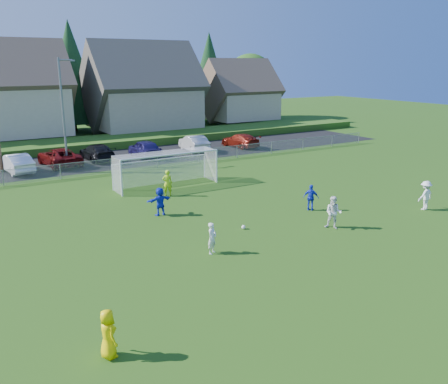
{
  "coord_description": "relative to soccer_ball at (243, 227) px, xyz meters",
  "views": [
    {
      "loc": [
        -13.73,
        -14.38,
        8.58
      ],
      "look_at": [
        0.0,
        8.0,
        1.4
      ],
      "focal_mm": 38.0,
      "sensor_mm": 36.0,
      "label": 1
    }
  ],
  "objects": [
    {
      "name": "car_f",
      "position": [
        8.62,
        21.79,
        0.69
      ],
      "size": [
        2.3,
        5.03,
        1.6
      ],
      "primitive_type": "imported",
      "rotation": [
        0.0,
        0.0,
        3.01
      ],
      "color": "#B7B7B7",
      "rests_on": "ground"
    },
    {
      "name": "car_d",
      "position": [
        -1.03,
        22.34,
        0.63
      ],
      "size": [
        2.22,
        5.17,
        1.48
      ],
      "primitive_type": "imported",
      "rotation": [
        0.0,
        0.0,
        3.17
      ],
      "color": "black",
      "rests_on": "ground"
    },
    {
      "name": "ground",
      "position": [
        0.36,
        -5.42,
        -0.11
      ],
      "size": [
        160.0,
        160.0,
        0.0
      ],
      "primitive_type": "plane",
      "color": "#193D0C",
      "rests_on": "ground"
    },
    {
      "name": "car_g",
      "position": [
        13.88,
        21.37,
        0.6
      ],
      "size": [
        2.39,
        5.02,
        1.41
      ],
      "primitive_type": "imported",
      "rotation": [
        0.0,
        0.0,
        3.23
      ],
      "color": "maroon",
      "rests_on": "ground"
    },
    {
      "name": "houses_row",
      "position": [
        2.34,
        37.04,
        7.22
      ],
      "size": [
        53.9,
        11.45,
        13.27
      ],
      "color": "tan",
      "rests_on": "ground"
    },
    {
      "name": "grass_embankment",
      "position": [
        0.36,
        29.58,
        0.29
      ],
      "size": [
        70.0,
        6.0,
        0.8
      ],
      "primitive_type": "cube",
      "color": "#1E420F",
      "rests_on": "ground"
    },
    {
      "name": "player_blue_a",
      "position": [
        5.31,
        0.68,
        0.68
      ],
      "size": [
        0.88,
        0.96,
        1.57
      ],
      "primitive_type": "imported",
      "rotation": [
        0.0,
        0.0,
        2.25
      ],
      "color": "#142BC4",
      "rests_on": "ground"
    },
    {
      "name": "car_c",
      "position": [
        -4.51,
        21.77,
        0.65
      ],
      "size": [
        3.09,
        5.68,
        1.51
      ],
      "primitive_type": "imported",
      "rotation": [
        0.0,
        0.0,
        3.25
      ],
      "color": "#5A0A0A",
      "rests_on": "ground"
    },
    {
      "name": "soccer_ball",
      "position": [
        0.0,
        0.0,
        0.0
      ],
      "size": [
        0.22,
        0.22,
        0.22
      ],
      "primitive_type": "sphere",
      "color": "white",
      "rests_on": "ground"
    },
    {
      "name": "streetlight",
      "position": [
        -4.08,
        20.58,
        4.73
      ],
      "size": [
        1.38,
        0.18,
        9.0
      ],
      "color": "slate",
      "rests_on": "ground"
    },
    {
      "name": "player_white_a",
      "position": [
        -3.09,
        -1.99,
        0.63
      ],
      "size": [
        0.65,
        0.58,
        1.49
      ],
      "primitive_type": "imported",
      "rotation": [
        0.0,
        0.0,
        0.53
      ],
      "color": "white",
      "rests_on": "ground"
    },
    {
      "name": "car_b",
      "position": [
        -8.1,
        20.83,
        0.66
      ],
      "size": [
        2.27,
        4.87,
        1.54
      ],
      "primitive_type": "imported",
      "rotation": [
        0.0,
        0.0,
        3.28
      ],
      "color": "white",
      "rests_on": "ground"
    },
    {
      "name": "soccer_goal",
      "position": [
        0.36,
        10.63,
        1.52
      ],
      "size": [
        7.42,
        1.9,
        2.5
      ],
      "color": "white",
      "rests_on": "ground"
    },
    {
      "name": "asphalt_lot",
      "position": [
        0.36,
        22.08,
        -0.1
      ],
      "size": [
        60.0,
        60.0,
        0.0
      ],
      "primitive_type": "plane",
      "color": "black",
      "rests_on": "ground"
    },
    {
      "name": "player_blue_b",
      "position": [
        -2.78,
        4.55,
        0.71
      ],
      "size": [
        1.56,
        0.61,
        1.65
      ],
      "primitive_type": "imported",
      "rotation": [
        0.0,
        0.0,
        3.22
      ],
      "color": "#142BC4",
      "rests_on": "ground"
    },
    {
      "name": "referee",
      "position": [
        -9.79,
        -7.35,
        0.67
      ],
      "size": [
        0.58,
        0.81,
        1.56
      ],
      "primitive_type": "imported",
      "rotation": [
        0.0,
        0.0,
        1.69
      ],
      "color": "#FFDB05",
      "rests_on": "ground"
    },
    {
      "name": "chainlink_fence",
      "position": [
        0.36,
        16.58,
        0.52
      ],
      "size": [
        52.06,
        0.06,
        1.2
      ],
      "color": "gray",
      "rests_on": "ground"
    },
    {
      "name": "goalkeeper",
      "position": [
        -0.67,
        8.08,
        0.77
      ],
      "size": [
        0.75,
        0.61,
        1.76
      ],
      "primitive_type": "imported",
      "rotation": [
        0.0,
        0.0,
        2.8
      ],
      "color": "#AEDD1A",
      "rests_on": "ground"
    },
    {
      "name": "player_white_c",
      "position": [
        11.27,
        -2.8,
        0.77
      ],
      "size": [
        1.15,
        0.67,
        1.77
      ],
      "primitive_type": "imported",
      "rotation": [
        0.0,
        0.0,
        3.15
      ],
      "color": "white",
      "rests_on": "ground"
    },
    {
      "name": "tree_row",
      "position": [
        1.41,
        43.32,
        6.8
      ],
      "size": [
        65.98,
        12.36,
        13.8
      ],
      "color": "#382616",
      "rests_on": "ground"
    },
    {
      "name": "car_e",
      "position": [
        3.2,
        21.4,
        0.71
      ],
      "size": [
        2.0,
        4.86,
        1.65
      ],
      "primitive_type": "imported",
      "rotation": [
        0.0,
        0.0,
        3.13
      ],
      "color": "#1B164D",
      "rests_on": "ground"
    },
    {
      "name": "player_white_b",
      "position": [
        4.13,
        -2.41,
        0.78
      ],
      "size": [
        1.05,
        1.09,
        1.77
      ],
      "primitive_type": "imported",
      "rotation": [
        0.0,
        0.0,
        -0.94
      ],
      "color": "white",
      "rests_on": "ground"
    }
  ]
}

